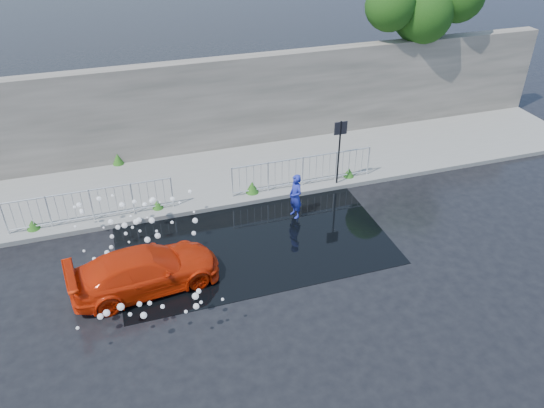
% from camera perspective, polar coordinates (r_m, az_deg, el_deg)
% --- Properties ---
extents(ground, '(90.00, 90.00, 0.00)m').
position_cam_1_polar(ground, '(15.26, -2.92, -6.30)').
color(ground, black).
rests_on(ground, ground).
extents(pavement, '(30.00, 4.00, 0.15)m').
position_cam_1_polar(pavement, '(19.27, -6.88, 2.86)').
color(pavement, gray).
rests_on(pavement, ground).
extents(curb, '(30.00, 0.25, 0.16)m').
position_cam_1_polar(curb, '(17.59, -5.53, -0.21)').
color(curb, gray).
rests_on(curb, ground).
extents(retaining_wall, '(30.00, 0.60, 3.50)m').
position_cam_1_polar(retaining_wall, '(20.43, -8.53, 10.23)').
color(retaining_wall, '#544F46').
rests_on(retaining_wall, pavement).
extents(puddle, '(8.00, 5.00, 0.01)m').
position_cam_1_polar(puddle, '(16.12, -2.15, -3.81)').
color(puddle, black).
rests_on(puddle, ground).
extents(sign_post, '(0.45, 0.06, 2.50)m').
position_cam_1_polar(sign_post, '(18.04, 7.29, 6.58)').
color(sign_post, black).
rests_on(sign_post, ground).
extents(tree, '(5.06, 2.41, 6.27)m').
position_cam_1_polar(tree, '(23.17, 16.24, 19.68)').
color(tree, '#332114').
rests_on(tree, ground).
extents(railing_left, '(5.05, 0.05, 1.10)m').
position_cam_1_polar(railing_left, '(17.33, -18.88, 0.01)').
color(railing_left, silver).
rests_on(railing_left, pavement).
extents(railing_right, '(5.05, 0.05, 1.10)m').
position_cam_1_polar(railing_right, '(18.27, 3.32, 3.65)').
color(railing_right, silver).
rests_on(railing_right, pavement).
extents(weeds, '(12.17, 3.93, 0.43)m').
position_cam_1_polar(weeds, '(18.69, -7.59, 2.69)').
color(weeds, '#1C5115').
rests_on(weeds, pavement).
extents(water_spray, '(3.56, 5.58, 0.97)m').
position_cam_1_polar(water_spray, '(15.31, -14.37, -3.94)').
color(water_spray, white).
rests_on(water_spray, ground).
extents(red_car, '(4.09, 2.06, 1.14)m').
position_cam_1_polar(red_car, '(14.49, -13.47, -6.91)').
color(red_car, red).
rests_on(red_car, ground).
extents(person, '(0.47, 0.61, 1.50)m').
position_cam_1_polar(person, '(16.76, 2.56, 0.83)').
color(person, '#202AA4').
rests_on(person, ground).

